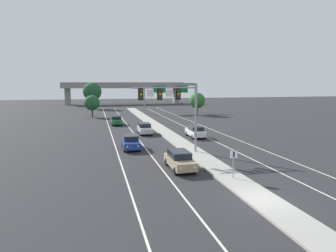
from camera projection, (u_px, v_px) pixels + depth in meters
name	position (u px, v px, depth m)	size (l,w,h in m)	color
ground_plane	(263.00, 201.00, 19.32)	(260.00, 260.00, 0.00)	#28282B
median_island	(183.00, 145.00, 36.64)	(2.40, 110.00, 0.15)	#9E9B93
lane_stripe_oncoming_center	(137.00, 137.00, 42.31)	(0.14, 100.00, 0.01)	silver
lane_stripe_receding_center	(201.00, 134.00, 44.48)	(0.14, 100.00, 0.01)	silver
edge_stripe_left	(113.00, 138.00, 41.56)	(0.14, 100.00, 0.01)	silver
edge_stripe_right	(222.00, 134.00, 45.24)	(0.14, 100.00, 0.01)	silver
overhead_signal_mast	(174.00, 102.00, 31.50)	(6.93, 0.44, 7.20)	gray
median_sign_post	(234.00, 160.00, 23.48)	(0.60, 0.10, 2.20)	gray
car_oncoming_tan	(180.00, 160.00, 26.45)	(1.87, 4.49, 1.58)	tan
car_oncoming_blue	(131.00, 142.00, 34.64)	(1.91, 4.50, 1.58)	navy
car_oncoming_silver	(145.00, 128.00, 44.84)	(1.88, 4.49, 1.58)	#B7B7BC
car_oncoming_green	(116.00, 120.00, 54.67)	(1.86, 4.48, 1.58)	#195633
car_receding_white	(195.00, 131.00, 42.04)	(1.92, 4.51, 1.58)	silver
highway_sign_gantry	(170.00, 88.00, 75.95)	(13.28, 0.42, 7.50)	gray
overpass_bridge	(124.00, 88.00, 108.56)	(42.40, 6.40, 7.65)	gray
tree_far_left_c	(92.00, 92.00, 87.80)	(5.28, 5.28, 7.63)	#4C3823
tree_far_right_b	(197.00, 100.00, 70.45)	(3.64, 3.64, 5.27)	#4C3823
tree_far_left_a	(92.00, 103.00, 66.49)	(3.32, 3.32, 4.81)	#4C3823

